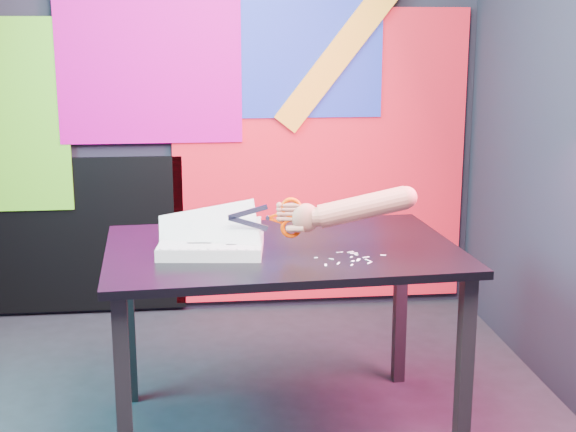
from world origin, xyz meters
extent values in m
cube|color=black|center=(0.00, 1.50, 1.35)|extent=(3.00, 0.01, 2.70)
cube|color=black|center=(0.00, -1.50, 1.35)|extent=(3.00, 0.01, 2.70)
cube|color=red|center=(0.65, 1.47, 0.85)|extent=(1.60, 0.02, 1.60)
cube|color=#2033B0|center=(0.55, 1.46, 1.45)|extent=(0.85, 0.02, 0.75)
cube|color=#BF017A|center=(-0.25, 1.45, 1.35)|extent=(0.95, 0.02, 0.80)
cube|color=orange|center=(0.85, 1.44, 1.55)|extent=(0.91, 0.02, 1.11)
cube|color=black|center=(-0.75, 1.47, 0.45)|extent=(1.30, 0.02, 0.85)
cube|color=#252525|center=(-0.26, -0.36, 0.36)|extent=(0.05, 0.05, 0.72)
cube|color=#252525|center=(-0.31, 0.38, 0.36)|extent=(0.05, 0.05, 0.72)
cube|color=#252525|center=(0.91, -0.29, 0.36)|extent=(0.05, 0.05, 0.72)
cube|color=#252525|center=(0.86, 0.45, 0.36)|extent=(0.05, 0.05, 0.72)
cube|color=black|center=(0.30, 0.05, 0.73)|extent=(1.34, 0.94, 0.03)
cube|color=beige|center=(0.04, -0.01, 0.77)|extent=(0.39, 0.31, 0.04)
cube|color=white|center=(0.04, -0.01, 0.79)|extent=(0.39, 0.31, 0.00)
cube|color=white|center=(0.04, -0.01, 0.80)|extent=(0.38, 0.29, 0.11)
cube|color=white|center=(0.03, 0.01, 0.82)|extent=(0.36, 0.25, 0.19)
cylinder|color=black|center=(-0.14, -0.11, 0.80)|extent=(0.01, 0.01, 0.00)
cylinder|color=black|center=(-0.11, -0.12, 0.80)|extent=(0.01, 0.01, 0.00)
cylinder|color=black|center=(-0.08, -0.12, 0.80)|extent=(0.01, 0.01, 0.00)
cylinder|color=black|center=(-0.04, -0.12, 0.80)|extent=(0.01, 0.01, 0.00)
cylinder|color=black|center=(-0.01, -0.13, 0.80)|extent=(0.01, 0.01, 0.00)
cylinder|color=black|center=(0.02, -0.13, 0.80)|extent=(0.01, 0.01, 0.00)
cylinder|color=black|center=(0.06, -0.14, 0.80)|extent=(0.01, 0.01, 0.00)
cylinder|color=black|center=(0.09, -0.14, 0.80)|extent=(0.01, 0.01, 0.00)
cylinder|color=black|center=(0.12, -0.14, 0.80)|extent=(0.01, 0.01, 0.00)
cylinder|color=black|center=(0.15, -0.15, 0.80)|extent=(0.01, 0.01, 0.00)
cylinder|color=black|center=(0.19, -0.15, 0.80)|extent=(0.01, 0.01, 0.00)
cylinder|color=black|center=(-0.12, 0.13, 0.80)|extent=(0.01, 0.01, 0.00)
cylinder|color=black|center=(-0.08, 0.13, 0.80)|extent=(0.01, 0.01, 0.00)
cylinder|color=black|center=(-0.05, 0.12, 0.80)|extent=(0.01, 0.01, 0.00)
cylinder|color=black|center=(-0.02, 0.12, 0.80)|extent=(0.01, 0.01, 0.00)
cylinder|color=black|center=(0.02, 0.12, 0.80)|extent=(0.01, 0.01, 0.00)
cylinder|color=black|center=(0.05, 0.11, 0.80)|extent=(0.01, 0.01, 0.00)
cylinder|color=black|center=(0.08, 0.11, 0.80)|extent=(0.01, 0.01, 0.00)
cylinder|color=black|center=(0.12, 0.11, 0.80)|extent=(0.01, 0.01, 0.00)
cylinder|color=black|center=(0.15, 0.10, 0.80)|extent=(0.01, 0.01, 0.00)
cylinder|color=black|center=(0.18, 0.10, 0.80)|extent=(0.01, 0.01, 0.00)
cylinder|color=black|center=(0.21, 0.10, 0.80)|extent=(0.01, 0.01, 0.00)
cube|color=black|center=(-0.05, 0.05, 0.80)|extent=(0.07, 0.02, 0.00)
cube|color=black|center=(0.06, 0.02, 0.80)|extent=(0.05, 0.02, 0.00)
cube|color=black|center=(-0.01, -0.04, 0.80)|extent=(0.09, 0.02, 0.00)
cube|color=black|center=(0.11, -0.08, 0.80)|extent=(0.04, 0.02, 0.00)
cube|color=#A4A5C8|center=(0.17, -0.03, 0.90)|extent=(0.14, 0.02, 0.06)
cube|color=#A4A5C8|center=(0.17, -0.03, 0.86)|extent=(0.14, 0.02, 0.06)
cylinder|color=#A4A5C8|center=(0.24, -0.04, 0.88)|extent=(0.02, 0.01, 0.02)
cube|color=#E23800|center=(0.26, -0.04, 0.87)|extent=(0.05, 0.02, 0.03)
cube|color=#E23800|center=(0.26, -0.04, 0.89)|extent=(0.05, 0.02, 0.03)
torus|color=#E23800|center=(0.32, -0.05, 0.92)|extent=(0.08, 0.03, 0.08)
torus|color=#E23800|center=(0.32, -0.05, 0.84)|extent=(0.08, 0.03, 0.08)
ellipsoid|color=#9B5D3E|center=(0.37, -0.06, 0.88)|extent=(0.10, 0.06, 0.11)
cylinder|color=#9B5D3E|center=(0.32, -0.05, 0.88)|extent=(0.08, 0.03, 0.02)
cylinder|color=#9B5D3E|center=(0.32, -0.05, 0.90)|extent=(0.07, 0.03, 0.02)
cylinder|color=#9B5D3E|center=(0.32, -0.05, 0.91)|extent=(0.07, 0.03, 0.02)
cylinder|color=#9B5D3E|center=(0.32, -0.05, 0.93)|extent=(0.06, 0.03, 0.02)
cylinder|color=#9B5D3E|center=(0.33, -0.07, 0.84)|extent=(0.07, 0.05, 0.03)
cylinder|color=#9B5D3E|center=(0.42, -0.06, 0.89)|extent=(0.07, 0.08, 0.07)
cylinder|color=#9B5D3E|center=(0.57, -0.08, 0.92)|extent=(0.33, 0.12, 0.15)
sphere|color=#9B5D3E|center=(0.72, -0.10, 0.96)|extent=(0.08, 0.08, 0.08)
cube|color=white|center=(0.45, -0.14, 0.75)|extent=(0.02, 0.02, 0.00)
cube|color=white|center=(0.58, -0.17, 0.75)|extent=(0.02, 0.03, 0.00)
cube|color=white|center=(0.54, -0.06, 0.75)|extent=(0.02, 0.01, 0.00)
cube|color=white|center=(0.52, -0.18, 0.75)|extent=(0.02, 0.02, 0.00)
cube|color=white|center=(0.55, -0.08, 0.75)|extent=(0.03, 0.01, 0.00)
cube|color=white|center=(0.64, -0.11, 0.75)|extent=(0.02, 0.01, 0.00)
cube|color=white|center=(0.51, -0.22, 0.75)|extent=(0.01, 0.02, 0.00)
cube|color=white|center=(0.40, -0.12, 0.75)|extent=(0.01, 0.01, 0.00)
cube|color=white|center=(0.55, -0.10, 0.75)|extent=(0.01, 0.01, 0.00)
cube|color=white|center=(0.53, -0.13, 0.75)|extent=(0.01, 0.02, 0.00)
cube|color=white|center=(0.42, -0.21, 0.75)|extent=(0.01, 0.02, 0.00)
cube|color=white|center=(0.54, -0.16, 0.75)|extent=(0.02, 0.03, 0.00)
cube|color=white|center=(0.50, -0.06, 0.75)|extent=(0.03, 0.01, 0.00)
cube|color=white|center=(0.54, -0.06, 0.75)|extent=(0.03, 0.02, 0.00)
cube|color=white|center=(0.58, -0.20, 0.75)|extent=(0.02, 0.02, 0.00)
cube|color=white|center=(0.58, -0.13, 0.75)|extent=(0.03, 0.02, 0.00)
cube|color=white|center=(0.47, -0.20, 0.75)|extent=(0.02, 0.03, 0.00)
camera|label=1|loc=(0.01, -2.81, 1.54)|focal=50.00mm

